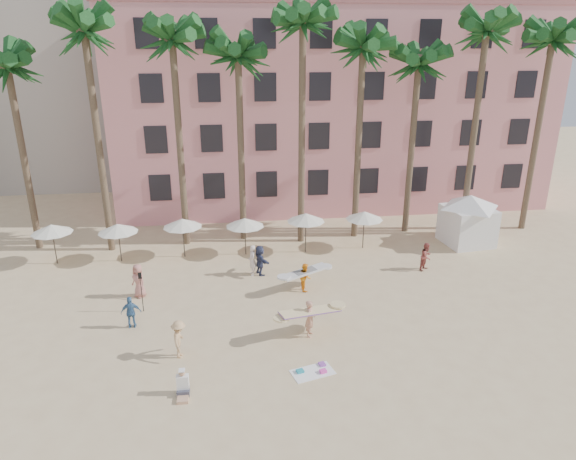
# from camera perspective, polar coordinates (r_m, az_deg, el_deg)

# --- Properties ---
(ground) EXTENTS (120.00, 120.00, 0.00)m
(ground) POSITION_cam_1_polar(r_m,az_deg,el_deg) (23.32, -0.63, -14.54)
(ground) COLOR #D1B789
(ground) RESTS_ON ground
(pink_hotel) EXTENTS (35.00, 14.00, 16.00)m
(pink_hotel) POSITION_cam_1_polar(r_m,az_deg,el_deg) (46.26, 4.39, 13.61)
(pink_hotel) COLOR pink
(pink_hotel) RESTS_ON ground
(palm_row) EXTENTS (44.40, 5.40, 16.30)m
(palm_row) POSITION_cam_1_polar(r_m,az_deg,el_deg) (34.14, -2.90, 19.66)
(palm_row) COLOR brown
(palm_row) RESTS_ON ground
(umbrella_row) EXTENTS (22.50, 2.70, 2.73)m
(umbrella_row) POSITION_cam_1_polar(r_m,az_deg,el_deg) (33.40, -8.25, 0.84)
(umbrella_row) COLOR #332B23
(umbrella_row) RESTS_ON ground
(cabana) EXTENTS (5.00, 5.00, 3.50)m
(cabana) POSITION_cam_1_polar(r_m,az_deg,el_deg) (37.37, 19.42, 1.56)
(cabana) COLOR white
(cabana) RESTS_ON ground
(beach_towel) EXTENTS (2.00, 1.44, 0.14)m
(beach_towel) POSITION_cam_1_polar(r_m,az_deg,el_deg) (22.81, 2.84, -15.37)
(beach_towel) COLOR white
(beach_towel) RESTS_ON ground
(carrier_yellow) EXTENTS (3.10, 1.64, 1.86)m
(carrier_yellow) POSITION_cam_1_polar(r_m,az_deg,el_deg) (24.70, 2.47, -9.56)
(carrier_yellow) COLOR tan
(carrier_yellow) RESTS_ON ground
(carrier_white) EXTENTS (2.85, 1.77, 1.61)m
(carrier_white) POSITION_cam_1_polar(r_m,az_deg,el_deg) (29.05, 1.92, -5.10)
(carrier_white) COLOR orange
(carrier_white) RESTS_ON ground
(beachgoers) EXTENTS (18.11, 9.70, 1.92)m
(beachgoers) POSITION_cam_1_polar(r_m,az_deg,el_deg) (28.42, -5.19, -5.70)
(beachgoers) COLOR teal
(beachgoers) RESTS_ON ground
(paddle) EXTENTS (0.18, 0.04, 2.23)m
(paddle) POSITION_cam_1_polar(r_m,az_deg,el_deg) (27.64, -16.02, -6.10)
(paddle) COLOR black
(paddle) RESTS_ON ground
(seated_man) EXTENTS (0.49, 0.86, 1.12)m
(seated_man) POSITION_cam_1_polar(r_m,az_deg,el_deg) (21.75, -11.61, -16.68)
(seated_man) COLOR #3F3F4C
(seated_man) RESTS_ON ground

